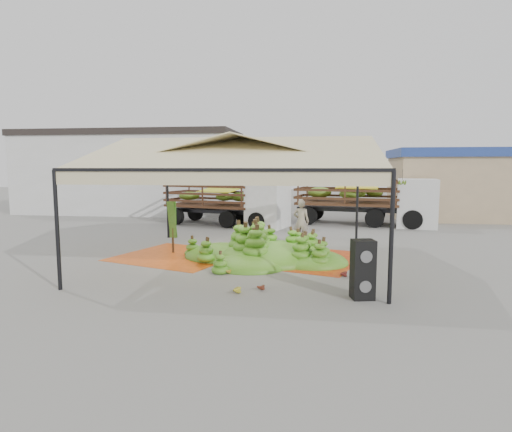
# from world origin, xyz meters

# --- Properties ---
(ground) EXTENTS (90.00, 90.00, 0.00)m
(ground) POSITION_xyz_m (0.00, 0.00, 0.00)
(ground) COLOR slate
(ground) RESTS_ON ground
(canopy_tent) EXTENTS (8.10, 8.10, 4.00)m
(canopy_tent) POSITION_xyz_m (0.00, 0.00, 3.30)
(canopy_tent) COLOR black
(canopy_tent) RESTS_ON ground
(building_white) EXTENTS (14.30, 6.30, 5.40)m
(building_white) POSITION_xyz_m (-10.00, 14.00, 2.71)
(building_white) COLOR silver
(building_white) RESTS_ON ground
(building_tan) EXTENTS (6.30, 5.30, 4.10)m
(building_tan) POSITION_xyz_m (10.00, 13.00, 2.07)
(building_tan) COLOR tan
(building_tan) RESTS_ON ground
(tarp_left) EXTENTS (4.72, 4.61, 0.01)m
(tarp_left) POSITION_xyz_m (-2.37, 0.35, 0.01)
(tarp_left) COLOR #E65C15
(tarp_left) RESTS_ON ground
(tarp_right) EXTENTS (4.71, 4.83, 0.01)m
(tarp_right) POSITION_xyz_m (1.87, 0.53, 0.01)
(tarp_right) COLOR orange
(tarp_right) RESTS_ON ground
(banana_heap) EXTENTS (7.12, 6.59, 1.23)m
(banana_heap) POSITION_xyz_m (0.76, 0.08, 0.61)
(banana_heap) COLOR #3B7418
(banana_heap) RESTS_ON ground
(hand_yellow_a) EXTENTS (0.58, 0.51, 0.23)m
(hand_yellow_a) POSITION_xyz_m (0.36, -3.70, 0.11)
(hand_yellow_a) COLOR gold
(hand_yellow_a) RESTS_ON ground
(hand_yellow_b) EXTENTS (0.46, 0.39, 0.19)m
(hand_yellow_b) POSITION_xyz_m (-0.21, -1.84, 0.10)
(hand_yellow_b) COLOR #B08223
(hand_yellow_b) RESTS_ON ground
(hand_red_a) EXTENTS (0.47, 0.42, 0.19)m
(hand_red_a) POSITION_xyz_m (0.93, -3.29, 0.09)
(hand_red_a) COLOR #5E2715
(hand_red_a) RESTS_ON ground
(hand_red_b) EXTENTS (0.50, 0.42, 0.22)m
(hand_red_b) POSITION_xyz_m (3.04, -1.71, 0.11)
(hand_red_b) COLOR #5A1A14
(hand_red_b) RESTS_ON ground
(hand_green) EXTENTS (0.38, 0.31, 0.17)m
(hand_green) POSITION_xyz_m (-0.06, -1.72, 0.09)
(hand_green) COLOR #3B6F17
(hand_green) RESTS_ON ground
(hanging_bunches) EXTENTS (4.74, 0.24, 0.20)m
(hanging_bunches) POSITION_xyz_m (2.53, -0.94, 2.62)
(hanging_bunches) COLOR #447418
(hanging_bunches) RESTS_ON ground
(speaker_stack) EXTENTS (0.58, 0.53, 1.39)m
(speaker_stack) POSITION_xyz_m (3.43, -3.70, 0.70)
(speaker_stack) COLOR black
(speaker_stack) RESTS_ON ground
(banana_leaves) EXTENTS (0.96, 1.36, 3.70)m
(banana_leaves) POSITION_xyz_m (-2.46, 0.68, 0.00)
(banana_leaves) COLOR #306C1D
(banana_leaves) RESTS_ON ground
(vendor) EXTENTS (0.70, 0.51, 1.77)m
(vendor) POSITION_xyz_m (1.76, 3.44, 0.88)
(vendor) COLOR gray
(vendor) RESTS_ON ground
(truck_left) EXTENTS (6.79, 3.85, 2.21)m
(truck_left) POSITION_xyz_m (-2.06, 8.27, 1.36)
(truck_left) COLOR #4C2D19
(truck_left) RESTS_ON ground
(truck_right) EXTENTS (7.43, 3.64, 2.44)m
(truck_right) POSITION_xyz_m (5.19, 9.49, 1.51)
(truck_right) COLOR #4D2E19
(truck_right) RESTS_ON ground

